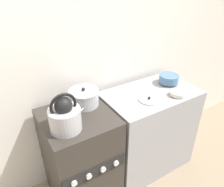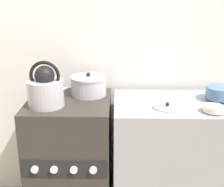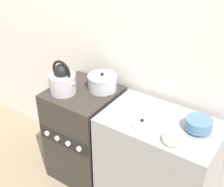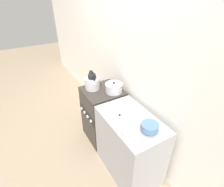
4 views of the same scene
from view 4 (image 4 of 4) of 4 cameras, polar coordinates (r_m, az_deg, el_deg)
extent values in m
plane|color=gray|center=(2.94, -7.42, -14.94)|extent=(12.00, 12.00, 0.00)
cube|color=silver|center=(2.47, 3.68, 10.85)|extent=(7.00, 0.06, 2.50)
cube|color=#332D28|center=(2.73, -2.88, -6.74)|extent=(0.53, 0.53, 0.86)
cube|color=black|center=(2.58, -8.28, -6.73)|extent=(0.50, 0.01, 0.11)
cylinder|color=silver|center=(2.71, -9.91, -4.83)|extent=(0.04, 0.02, 0.04)
cylinder|color=silver|center=(2.62, -8.99, -6.11)|extent=(0.04, 0.02, 0.04)
cylinder|color=silver|center=(2.53, -7.99, -7.52)|extent=(0.04, 0.02, 0.04)
cylinder|color=silver|center=(2.45, -6.94, -8.98)|extent=(0.04, 0.02, 0.04)
cube|color=#99999E|center=(2.28, 5.66, -16.52)|extent=(0.85, 0.52, 0.86)
cylinder|color=#B2B2B7|center=(2.50, -6.40, 3.30)|extent=(0.22, 0.22, 0.16)
sphere|color=black|center=(2.45, -6.55, 5.54)|extent=(0.12, 0.12, 0.12)
torus|color=black|center=(2.45, -6.55, 5.51)|extent=(0.18, 0.02, 0.18)
cone|color=#B2B2B7|center=(2.41, -5.42, 2.80)|extent=(0.11, 0.05, 0.08)
cylinder|color=#B2B2B7|center=(2.41, 0.59, 1.73)|extent=(0.23, 0.23, 0.11)
cylinder|color=#B2B2B7|center=(2.38, 0.60, 3.05)|extent=(0.24, 0.24, 0.01)
sphere|color=black|center=(2.37, 0.60, 3.49)|extent=(0.03, 0.03, 0.03)
cylinder|color=#4C729E|center=(1.87, 12.07, -11.67)|extent=(0.08, 0.08, 0.02)
cylinder|color=#4C729E|center=(1.84, 12.23, -10.65)|extent=(0.18, 0.18, 0.07)
cylinder|color=beige|center=(1.82, 4.97, -12.44)|extent=(0.06, 0.06, 0.01)
cylinder|color=beige|center=(1.81, 5.00, -12.00)|extent=(0.12, 0.12, 0.03)
cylinder|color=#B2B2B7|center=(2.01, 2.50, -7.34)|extent=(0.18, 0.18, 0.01)
sphere|color=black|center=(2.00, 2.51, -6.96)|extent=(0.02, 0.02, 0.02)
camera|label=1|loc=(2.42, -39.20, 17.79)|focal=35.00mm
camera|label=2|loc=(1.93, -55.03, -0.35)|focal=50.00mm
camera|label=3|loc=(0.87, -87.16, 4.21)|focal=50.00mm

